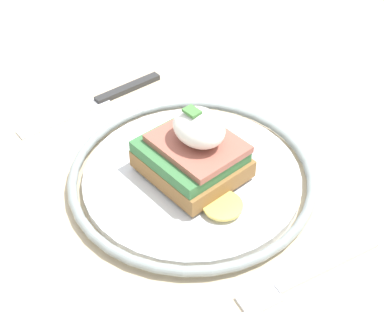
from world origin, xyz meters
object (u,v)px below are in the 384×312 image
at_px(fork, 304,277).
at_px(knife, 106,98).
at_px(sandwich, 194,151).
at_px(plate, 192,175).

relative_size(fork, knife, 0.72).
bearing_deg(knife, sandwich, 175.43).
xyz_separation_m(sandwich, knife, (0.18, -0.01, -0.04)).
bearing_deg(knife, plate, 175.07).
distance_m(fork, knife, 0.34).
height_order(fork, knife, knife).
height_order(plate, fork, plate).
xyz_separation_m(plate, sandwich, (-0.00, -0.00, 0.03)).
bearing_deg(sandwich, knife, -4.57).
distance_m(sandwich, knife, 0.19).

